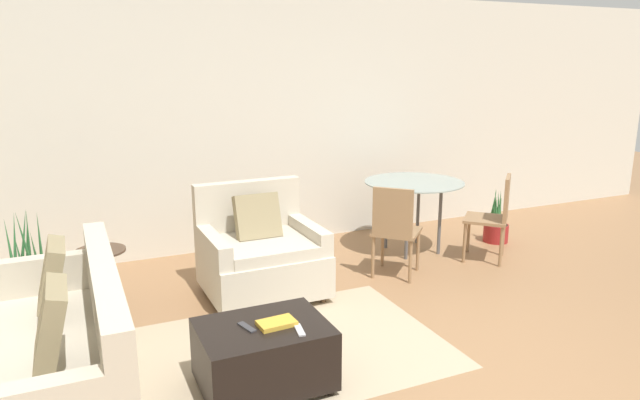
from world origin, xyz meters
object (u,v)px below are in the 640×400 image
dining_table (414,190)px  potted_plant (32,301)px  dining_chair_near_right (495,212)px  couch (51,368)px  side_table (102,268)px  tv_remote_secondary (247,327)px  dining_chair_near_left (395,226)px  picture_frame (99,240)px  potted_plant_small (496,227)px  ottoman (264,354)px  armchair (261,255)px  book_stack (277,323)px  tv_remote_primary (299,330)px

dining_table → potted_plant: bearing=-174.4°
dining_chair_near_right → couch: bearing=-165.1°
side_table → dining_table: dining_table is taller
tv_remote_secondary → dining_chair_near_right: dining_chair_near_right is taller
dining_chair_near_left → tv_remote_secondary: bearing=-145.2°
picture_frame → potted_plant_small: size_ratio=0.26×
ottoman → side_table: 1.84m
couch → dining_chair_near_right: 4.31m
couch → side_table: (0.37, 1.43, 0.06)m
side_table → potted_plant_small: (4.26, 0.15, -0.20)m
armchair → side_table: armchair is taller
couch → side_table: size_ratio=3.48×
side_table → potted_plant_small: potted_plant_small is taller
book_stack → dining_chair_near_right: bearing=24.8°
ottoman → book_stack: size_ratio=3.32×
armchair → potted_plant: (-1.84, 0.08, -0.14)m
potted_plant → book_stack: bearing=-47.3°
ottoman → tv_remote_secondary: tv_remote_secondary is taller
side_table → dining_chair_near_right: (3.79, -0.33, 0.14)m
couch → potted_plant: bearing=96.7°
tv_remote_primary → dining_chair_near_right: (2.77, 1.45, 0.09)m
book_stack → potted_plant_small: potted_plant_small is taller
side_table → dining_chair_near_left: (2.59, -0.33, 0.14)m
potted_plant → dining_chair_near_right: 4.34m
couch → armchair: bearing=36.9°
picture_frame → potted_plant_small: bearing=2.1°
potted_plant → armchair: bearing=-2.5°
book_stack → tv_remote_secondary: bearing=166.3°
dining_table → potted_plant_small: 1.19m
tv_remote_secondary → potted_plant: bearing=129.8°
ottoman → tv_remote_primary: size_ratio=4.81×
potted_plant → potted_plant_small: bearing=2.9°
ottoman → tv_remote_secondary: (-0.10, 0.01, 0.20)m
tv_remote_secondary → picture_frame: picture_frame is taller
tv_remote_primary → potted_plant_small: 3.78m
dining_chair_near_left → potted_plant_small: 1.77m
ottoman → picture_frame: picture_frame is taller
tv_remote_secondary → dining_chair_near_left: 2.25m
side_table → dining_chair_near_right: bearing=-4.9°
potted_plant_small → dining_chair_near_right: bearing=-133.9°
couch → book_stack: size_ratio=7.72×
tv_remote_primary → dining_chair_near_left: (1.57, 1.45, 0.09)m
tv_remote_secondary → dining_table: (2.45, 1.89, 0.25)m
couch → picture_frame: couch is taller
tv_remote_secondary → potted_plant: 1.99m
couch → ottoman: 1.23m
couch → side_table: 1.48m
dining_chair_near_right → armchair: bearing=176.4°
dining_table → dining_chair_near_left: size_ratio=1.18×
tv_remote_secondary → side_table: side_table is taller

